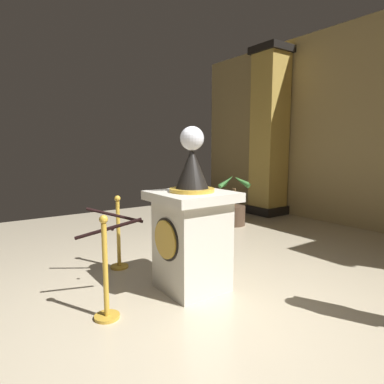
% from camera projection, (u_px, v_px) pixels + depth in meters
% --- Properties ---
extents(ground_plane, '(10.81, 10.81, 0.00)m').
position_uv_depth(ground_plane, '(198.00, 301.00, 3.48)').
color(ground_plane, beige).
extents(pedestal_clock, '(0.84, 0.84, 1.84)m').
position_uv_depth(pedestal_clock, '(192.00, 228.00, 3.72)').
color(pedestal_clock, silver).
rests_on(pedestal_clock, ground_plane).
extents(stanchion_near, '(0.24, 0.24, 0.99)m').
position_uv_depth(stanchion_near, '(119.00, 243.00, 4.42)').
color(stanchion_near, gold).
rests_on(stanchion_near, ground_plane).
extents(stanchion_far, '(0.24, 0.24, 1.00)m').
position_uv_depth(stanchion_far, '(106.00, 283.00, 3.10)').
color(stanchion_far, gold).
rests_on(stanchion_far, ground_plane).
extents(velvet_rope, '(0.94, 0.93, 0.22)m').
position_uv_depth(velvet_rope, '(112.00, 222.00, 3.70)').
color(velvet_rope, black).
extents(column_left, '(0.79, 0.79, 3.91)m').
position_uv_depth(column_left, '(269.00, 133.00, 7.83)').
color(column_left, black).
rests_on(column_left, ground_plane).
extents(potted_palm_left, '(0.76, 0.76, 1.08)m').
position_uv_depth(potted_palm_left, '(234.00, 210.00, 6.87)').
color(potted_palm_left, '#4C3828').
rests_on(potted_palm_left, ground_plane).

